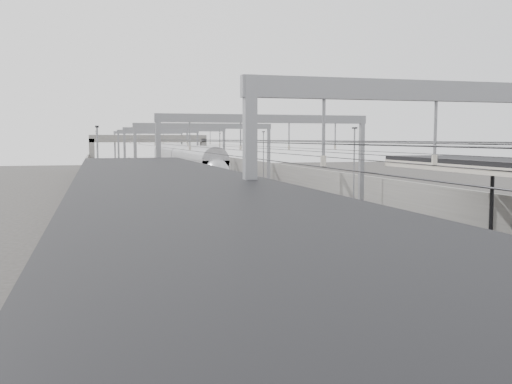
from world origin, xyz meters
TOP-DOWN VIEW (x-y plane):
  - platform_left at (-8.00, 45.00)m, footprint 4.00×120.00m
  - platform_right at (8.00, 45.00)m, footprint 4.00×120.00m
  - tracks at (0.00, 45.00)m, footprint 11.40×140.00m
  - overhead_line at (0.00, 51.62)m, footprint 13.00×140.00m
  - canopy_left at (-8.02, 2.99)m, footprint 4.40×30.00m
  - overbridge at (0.00, 100.00)m, footprint 22.00×2.20m
  - wall_left at (-11.20, 45.00)m, footprint 0.30×120.00m
  - wall_right at (11.20, 45.00)m, footprint 0.30×120.00m
  - train at (1.50, 64.59)m, footprint 2.73×49.78m
  - signal_green at (-5.20, 73.49)m, footprint 0.32×0.32m
  - signal_red_near at (3.20, 68.02)m, footprint 0.32×0.32m
  - signal_red_far at (5.40, 69.57)m, footprint 0.32×0.32m

SIDE VIEW (x-z plane):
  - tracks at x=0.00m, z-range -0.05..0.15m
  - platform_left at x=-8.00m, z-range 0.00..1.00m
  - platform_right at x=8.00m, z-range 0.00..1.00m
  - wall_left at x=-11.20m, z-range 0.00..3.20m
  - wall_right at x=11.20m, z-range 0.00..3.20m
  - train at x=1.50m, z-range -0.04..4.28m
  - signal_green at x=-5.20m, z-range 0.68..4.15m
  - signal_red_near at x=3.20m, z-range 0.68..4.15m
  - signal_red_far at x=5.40m, z-range 0.68..4.15m
  - canopy_left at x=-8.02m, z-range 2.97..7.21m
  - overbridge at x=0.00m, z-range 1.86..8.76m
  - overhead_line at x=0.00m, z-range 2.84..9.44m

